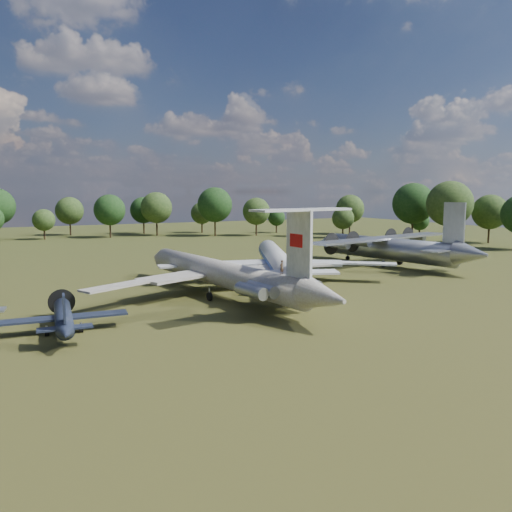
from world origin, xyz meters
name	(u,v)px	position (x,y,z in m)	size (l,w,h in m)	color
ground	(177,295)	(0.00, 0.00, 0.00)	(300.00, 300.00, 0.00)	#273B13
il62_airliner	(221,278)	(4.90, -3.30, 2.32)	(36.45, 47.38, 4.65)	#BABAB5
tu104_jet	(278,267)	(16.42, 1.90, 2.38)	(35.66, 47.55, 4.75)	silver
an12_transport	(387,252)	(43.06, 8.13, 2.58)	(35.08, 39.21, 5.16)	#A4A6AC
small_prop_west	(64,321)	(-15.38, -12.75, 1.21)	(12.05, 16.43, 2.41)	black
person_on_il62	(282,267)	(6.77, -16.18, 5.43)	(0.57, 0.37, 1.56)	brown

